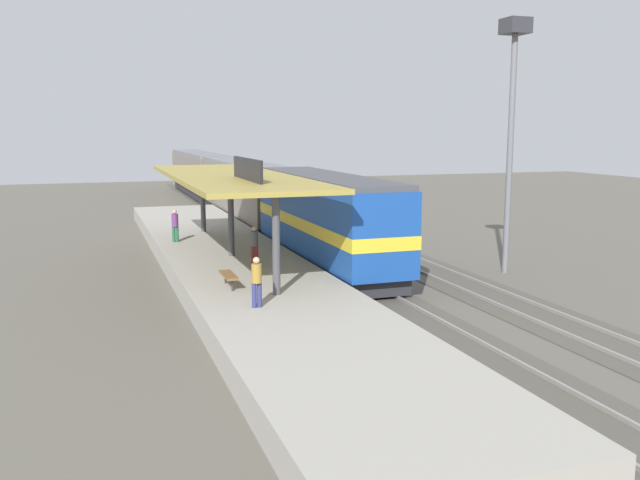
{
  "coord_description": "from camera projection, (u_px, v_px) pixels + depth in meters",
  "views": [
    {
      "loc": [
        -10.88,
        -31.26,
        6.81
      ],
      "look_at": [
        -1.38,
        -3.38,
        2.0
      ],
      "focal_mm": 38.55,
      "sensor_mm": 36.0,
      "label": 1
    }
  ],
  "objects": [
    {
      "name": "person_waiting",
      "position": [
        257.0,
        279.0,
        22.74
      ],
      "size": [
        0.34,
        0.34,
        1.71
      ],
      "color": "navy",
      "rests_on": "platform"
    },
    {
      "name": "track_far",
      "position": [
        409.0,
        262.0,
        35.22
      ],
      "size": [
        3.2,
        110.0,
        0.16
      ],
      "color": "#4E4941",
      "rests_on": "ground"
    },
    {
      "name": "platform",
      "position": [
        232.0,
        265.0,
        32.22
      ],
      "size": [
        6.0,
        44.0,
        0.9
      ],
      "primitive_type": "cube",
      "color": "#9E998E",
      "rests_on": "ground"
    },
    {
      "name": "person_boarding",
      "position": [
        175.0,
        224.0,
        35.88
      ],
      "size": [
        0.34,
        0.34,
        1.71
      ],
      "color": "#23603D",
      "rests_on": "platform"
    },
    {
      "name": "track_near",
      "position": [
        324.0,
        267.0,
        33.75
      ],
      "size": [
        3.2,
        110.0,
        0.16
      ],
      "color": "#4E4941",
      "rests_on": "ground"
    },
    {
      "name": "passenger_carriage_front",
      "position": [
        244.0,
        190.0,
        50.03
      ],
      "size": [
        2.9,
        20.0,
        4.24
      ],
      "color": "#28282D",
      "rests_on": "track_near"
    },
    {
      "name": "ground_plane",
      "position": [
        362.0,
        266.0,
        34.4
      ],
      "size": [
        120.0,
        120.0,
        0.0
      ],
      "primitive_type": "plane",
      "color": "#5B564C"
    },
    {
      "name": "person_walking",
      "position": [
        254.0,
        243.0,
        29.84
      ],
      "size": [
        0.34,
        0.34,
        1.71
      ],
      "color": "maroon",
      "rests_on": "platform"
    },
    {
      "name": "station_canopy",
      "position": [
        231.0,
        178.0,
        31.48
      ],
      "size": [
        5.2,
        18.0,
        4.7
      ],
      "color": "#47474C",
      "rests_on": "platform"
    },
    {
      "name": "light_mast",
      "position": [
        513.0,
        93.0,
        31.36
      ],
      "size": [
        1.1,
        1.1,
        11.7
      ],
      "color": "slate",
      "rests_on": "ground"
    },
    {
      "name": "platform_bench",
      "position": [
        229.0,
        276.0,
        25.74
      ],
      "size": [
        0.44,
        1.7,
        0.5
      ],
      "color": "#333338",
      "rests_on": "platform"
    },
    {
      "name": "passenger_carriage_rear",
      "position": [
        199.0,
        173.0,
        69.46
      ],
      "size": [
        2.9,
        20.0,
        4.24
      ],
      "color": "#28282D",
      "rests_on": "track_near"
    },
    {
      "name": "locomotive",
      "position": [
        326.0,
        220.0,
        33.2
      ],
      "size": [
        2.93,
        14.43,
        4.44
      ],
      "color": "#28282D",
      "rests_on": "track_near"
    }
  ]
}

